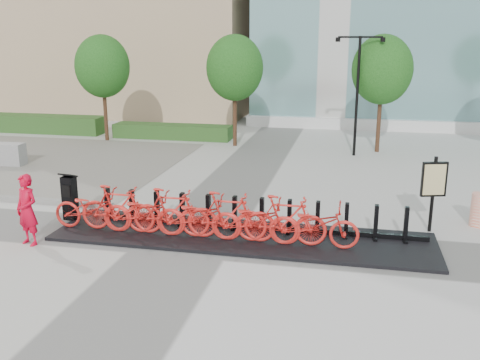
% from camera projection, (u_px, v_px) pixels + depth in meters
% --- Properties ---
extents(ground, '(120.00, 120.00, 0.00)m').
position_uv_depth(ground, '(189.00, 238.00, 13.54)').
color(ground, '#BABABA').
extents(gravel_patch, '(14.00, 14.00, 0.00)m').
position_uv_depth(gravel_patch, '(9.00, 160.00, 22.18)').
color(gravel_patch, slate).
rests_on(gravel_patch, ground).
extents(hedge_a, '(10.00, 1.40, 0.90)m').
position_uv_depth(hedge_a, '(17.00, 123.00, 29.01)').
color(hedge_a, '#2F5622').
rests_on(hedge_a, ground).
extents(hedge_b, '(6.00, 1.20, 0.70)m').
position_uv_depth(hedge_b, '(173.00, 131.00, 26.93)').
color(hedge_b, '#2F5622').
rests_on(hedge_b, ground).
extents(tree_0, '(2.60, 2.60, 5.10)m').
position_uv_depth(tree_0, '(102.00, 67.00, 25.57)').
color(tree_0, '#3F2613').
rests_on(tree_0, ground).
extents(tree_1, '(2.60, 2.60, 5.10)m').
position_uv_depth(tree_1, '(235.00, 68.00, 24.25)').
color(tree_1, '#3F2613').
rests_on(tree_1, ground).
extents(tree_2, '(2.60, 2.60, 5.10)m').
position_uv_depth(tree_2, '(382.00, 70.00, 22.93)').
color(tree_2, '#3F2613').
rests_on(tree_2, ground).
extents(streetlamp, '(2.00, 0.20, 5.00)m').
position_uv_depth(streetlamp, '(358.00, 82.00, 22.31)').
color(streetlamp, black).
rests_on(streetlamp, ground).
extents(dock_pad, '(9.60, 2.40, 0.08)m').
position_uv_depth(dock_pad, '(242.00, 237.00, 13.54)').
color(dock_pad, black).
rests_on(dock_pad, ground).
extents(dock_rail_posts, '(8.02, 0.50, 0.85)m').
position_uv_depth(dock_rail_posts, '(248.00, 214.00, 13.86)').
color(dock_rail_posts, black).
rests_on(dock_rail_posts, dock_pad).
extents(bike_0, '(2.08, 0.73, 1.09)m').
position_uv_depth(bike_0, '(92.00, 209.00, 13.85)').
color(bike_0, red).
rests_on(bike_0, dock_pad).
extents(bike_1, '(2.02, 0.57, 1.21)m').
position_uv_depth(bike_1, '(118.00, 208.00, 13.69)').
color(bike_1, red).
rests_on(bike_1, dock_pad).
extents(bike_2, '(2.08, 0.73, 1.09)m').
position_uv_depth(bike_2, '(144.00, 213.00, 13.56)').
color(bike_2, red).
rests_on(bike_2, dock_pad).
extents(bike_3, '(2.02, 0.57, 1.21)m').
position_uv_depth(bike_3, '(171.00, 212.00, 13.40)').
color(bike_3, red).
rests_on(bike_3, dock_pad).
extents(bike_4, '(2.08, 0.73, 1.09)m').
position_uv_depth(bike_4, '(199.00, 216.00, 13.27)').
color(bike_4, red).
rests_on(bike_4, dock_pad).
extents(bike_5, '(2.02, 0.57, 1.21)m').
position_uv_depth(bike_5, '(227.00, 216.00, 13.11)').
color(bike_5, red).
rests_on(bike_5, dock_pad).
extents(bike_6, '(2.08, 0.73, 1.09)m').
position_uv_depth(bike_6, '(256.00, 220.00, 12.98)').
color(bike_6, red).
rests_on(bike_6, dock_pad).
extents(bike_7, '(2.02, 0.57, 1.21)m').
position_uv_depth(bike_7, '(285.00, 220.00, 12.82)').
color(bike_7, red).
rests_on(bike_7, dock_pad).
extents(bike_8, '(2.08, 0.73, 1.09)m').
position_uv_depth(bike_8, '(315.00, 225.00, 12.69)').
color(bike_8, red).
rests_on(bike_8, dock_pad).
extents(kiosk, '(0.44, 0.38, 1.33)m').
position_uv_depth(kiosk, '(70.00, 197.00, 14.58)').
color(kiosk, black).
rests_on(kiosk, dock_pad).
extents(worker_red, '(0.75, 0.61, 1.77)m').
position_uv_depth(worker_red, '(27.00, 210.00, 12.95)').
color(worker_red, red).
rests_on(worker_red, ground).
extents(construction_barrel, '(0.58, 0.58, 0.91)m').
position_uv_depth(construction_barrel, '(480.00, 210.00, 14.32)').
color(construction_barrel, '#DE4114').
rests_on(construction_barrel, ground).
extents(map_sign, '(0.66, 0.28, 2.01)m').
position_uv_depth(map_sign, '(434.00, 182.00, 13.70)').
color(map_sign, black).
rests_on(map_sign, ground).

